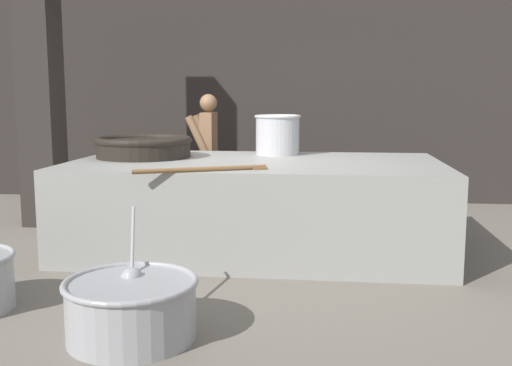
# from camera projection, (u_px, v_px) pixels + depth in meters

# --- Properties ---
(ground_plane) EXTENTS (60.00, 60.00, 0.00)m
(ground_plane) POSITION_uv_depth(u_px,v_px,m) (256.00, 248.00, 5.99)
(ground_plane) COLOR slate
(back_wall) EXTENTS (9.31, 0.24, 3.55)m
(back_wall) POSITION_uv_depth(u_px,v_px,m) (280.00, 77.00, 8.65)
(back_wall) COLOR #2D2826
(back_wall) RESTS_ON ground_plane
(support_pillar) EXTENTS (0.41, 0.41, 3.55)m
(support_pillar) POSITION_uv_depth(u_px,v_px,m) (39.00, 73.00, 6.87)
(support_pillar) COLOR #2D2826
(support_pillar) RESTS_ON ground_plane
(hearth_platform) EXTENTS (3.59, 1.98, 0.88)m
(hearth_platform) POSITION_uv_depth(u_px,v_px,m) (256.00, 205.00, 5.93)
(hearth_platform) COLOR gray
(hearth_platform) RESTS_ON ground_plane
(giant_wok_near) EXTENTS (1.00, 1.00, 0.21)m
(giant_wok_near) POSITION_uv_depth(u_px,v_px,m) (144.00, 146.00, 6.16)
(giant_wok_near) COLOR black
(giant_wok_near) RESTS_ON hearth_platform
(stock_pot) EXTENTS (0.50, 0.50, 0.43)m
(stock_pot) POSITION_uv_depth(u_px,v_px,m) (278.00, 134.00, 6.44)
(stock_pot) COLOR #B7B7BC
(stock_pot) RESTS_ON hearth_platform
(stirring_paddle) EXTENTS (1.07, 0.55, 0.04)m
(stirring_paddle) POSITION_uv_depth(u_px,v_px,m) (208.00, 169.00, 5.05)
(stirring_paddle) COLOR brown
(stirring_paddle) RESTS_ON hearth_platform
(cook) EXTENTS (0.36, 0.56, 1.53)m
(cook) POSITION_uv_depth(u_px,v_px,m) (208.00, 151.00, 7.40)
(cook) COLOR #8C6647
(cook) RESTS_ON ground_plane
(prep_bowl_vegetables) EXTENTS (0.85, 1.08, 0.73)m
(prep_bowl_vegetables) POSITION_uv_depth(u_px,v_px,m) (131.00, 306.00, 3.75)
(prep_bowl_vegetables) COLOR #9E9EA3
(prep_bowl_vegetables) RESTS_ON ground_plane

